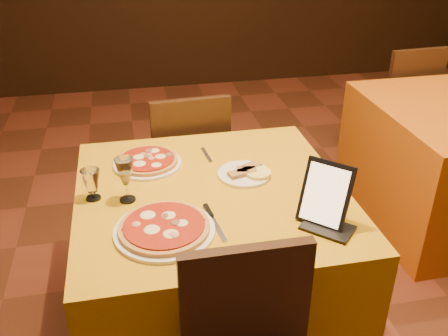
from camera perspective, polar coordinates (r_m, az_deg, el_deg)
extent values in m
cube|color=#5E2D19|center=(2.59, 9.78, -16.56)|extent=(6.00, 7.00, 0.01)
cube|color=#CB930D|center=(2.28, -1.36, -10.64)|extent=(1.10, 1.10, 0.75)
cylinder|color=white|center=(1.82, -6.82, -7.13)|extent=(0.37, 0.37, 0.01)
cylinder|color=#AD4C23|center=(1.82, -6.85, -6.72)|extent=(0.33, 0.33, 0.02)
cylinder|color=white|center=(2.27, -8.75, 0.50)|extent=(0.31, 0.31, 0.01)
cylinder|color=#AD4C23|center=(2.26, -8.78, 0.85)|extent=(0.28, 0.28, 0.02)
cylinder|color=white|center=(2.16, 2.31, -0.70)|extent=(0.23, 0.23, 0.01)
cylinder|color=olive|center=(2.16, 2.32, -0.31)|extent=(0.14, 0.14, 0.02)
cube|color=black|center=(1.84, 11.52, -2.94)|extent=(0.20, 0.20, 0.23)
cube|color=silver|center=(1.85, -1.01, -6.42)|extent=(0.05, 0.23, 0.01)
cube|color=silver|center=(1.79, -11.60, -8.49)|extent=(0.05, 0.14, 0.01)
cube|color=silver|center=(2.33, -2.01, 1.49)|extent=(0.03, 0.15, 0.01)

